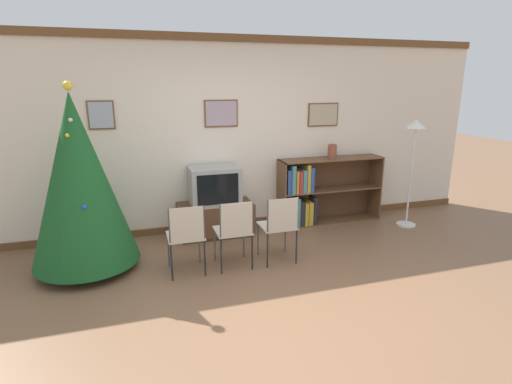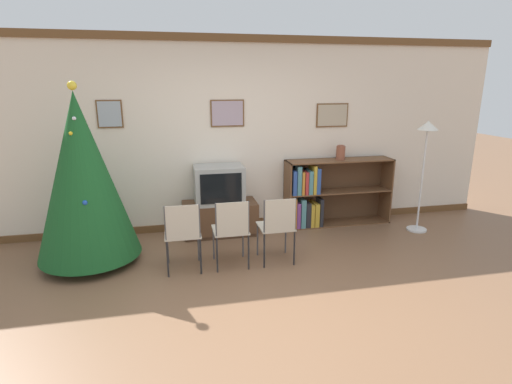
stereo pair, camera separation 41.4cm
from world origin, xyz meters
name	(u,v)px [view 2 (the right image)]	position (x,y,z in m)	size (l,w,h in m)	color
ground_plane	(263,307)	(0.00, 0.00, 0.00)	(24.00, 24.00, 0.00)	brown
wall_back	(227,136)	(0.00, 2.31, 1.35)	(8.14, 0.11, 2.70)	silver
christmas_tree	(83,177)	(-1.78, 1.40, 1.04)	(1.16, 1.16, 2.10)	maroon
tv_console	(220,218)	(-0.16, 2.00, 0.23)	(1.03, 0.48, 0.46)	#412A1A
television	(219,184)	(-0.16, 2.00, 0.72)	(0.67, 0.46, 0.52)	#9E9E99
folding_chair_left	(183,233)	(-0.71, 0.91, 0.47)	(0.40, 0.40, 0.82)	#BCB29E
folding_chair_center	(231,229)	(-0.16, 0.91, 0.47)	(0.40, 0.40, 0.82)	#BCB29E
folding_chair_right	(278,226)	(0.38, 0.91, 0.47)	(0.40, 0.40, 0.82)	#BCB29E
bookshelf	(320,195)	(1.34, 2.07, 0.46)	(1.60, 0.36, 0.99)	brown
vase	(341,152)	(1.64, 2.07, 1.09)	(0.13, 0.13, 0.21)	brown
standing_lamp	(426,148)	(2.65, 1.54, 1.21)	(0.28, 0.28, 1.58)	silver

